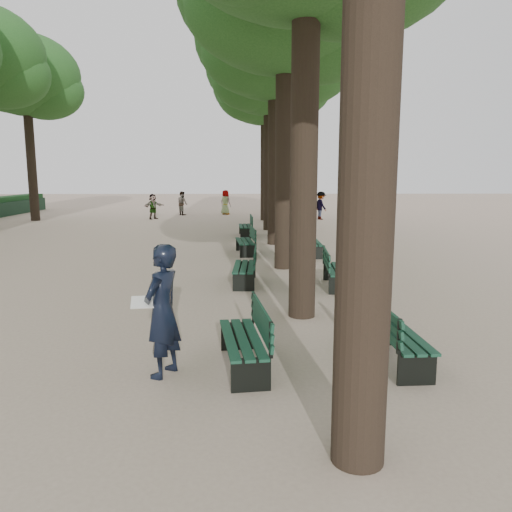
{
  "coord_description": "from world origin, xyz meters",
  "views": [
    {
      "loc": [
        0.42,
        -6.48,
        2.79
      ],
      "look_at": [
        0.6,
        3.0,
        1.2
      ],
      "focal_mm": 35.0,
      "sensor_mm": 36.0,
      "label": 1
    }
  ],
  "objects": [
    {
      "name": "ground",
      "position": [
        0.0,
        0.0,
        0.0
      ],
      "size": [
        120.0,
        120.0,
        0.0
      ],
      "primitive_type": "plane",
      "color": "tan",
      "rests_on": "ground"
    },
    {
      "name": "tree_central_3",
      "position": [
        1.5,
        13.0,
        7.65
      ],
      "size": [
        6.0,
        6.0,
        9.95
      ],
      "color": "#33261C",
      "rests_on": "ground"
    },
    {
      "name": "tree_central_4",
      "position": [
        1.5,
        18.0,
        7.65
      ],
      "size": [
        6.0,
        6.0,
        9.95
      ],
      "color": "#33261C",
      "rests_on": "ground"
    },
    {
      "name": "tree_central_5",
      "position": [
        1.5,
        23.0,
        7.65
      ],
      "size": [
        6.0,
        6.0,
        9.95
      ],
      "color": "#33261C",
      "rests_on": "ground"
    },
    {
      "name": "tree_far_5",
      "position": [
        -12.0,
        23.0,
        8.14
      ],
      "size": [
        6.0,
        6.0,
        10.45
      ],
      "color": "#33261C",
      "rests_on": "ground"
    },
    {
      "name": "bench_left_0",
      "position": [
        0.37,
        0.35,
        0.27
      ],
      "size": [
        0.8,
        1.86,
        0.92
      ],
      "color": "black",
      "rests_on": "ground"
    },
    {
      "name": "bench_left_1",
      "position": [
        0.37,
        5.86,
        0.27
      ],
      "size": [
        0.63,
        1.82,
        0.92
      ],
      "color": "black",
      "rests_on": "ground"
    },
    {
      "name": "bench_left_2",
      "position": [
        0.37,
        10.58,
        0.27
      ],
      "size": [
        0.75,
        1.85,
        0.92
      ],
      "color": "black",
      "rests_on": "ground"
    },
    {
      "name": "bench_left_3",
      "position": [
        0.37,
        15.5,
        0.27
      ],
      "size": [
        0.65,
        1.82,
        0.92
      ],
      "color": "black",
      "rests_on": "ground"
    },
    {
      "name": "bench_right_0",
      "position": [
        2.63,
        0.51,
        0.27
      ],
      "size": [
        0.66,
        1.83,
        0.92
      ],
      "color": "black",
      "rests_on": "ground"
    },
    {
      "name": "bench_right_1",
      "position": [
        2.63,
        5.49,
        0.27
      ],
      "size": [
        0.7,
        1.84,
        0.92
      ],
      "color": "black",
      "rests_on": "ground"
    },
    {
      "name": "bench_right_2",
      "position": [
        2.63,
        10.25,
        0.27
      ],
      "size": [
        0.58,
        1.8,
        0.92
      ],
      "color": "black",
      "rests_on": "ground"
    },
    {
      "name": "bench_right_3",
      "position": [
        2.63,
        15.98,
        0.27
      ],
      "size": [
        0.72,
        1.84,
        0.92
      ],
      "color": "black",
      "rests_on": "ground"
    },
    {
      "name": "man_with_map",
      "position": [
        -0.74,
        0.13,
        0.92
      ],
      "size": [
        0.75,
        0.83,
        1.85
      ],
      "color": "black",
      "rests_on": "ground"
    },
    {
      "name": "pedestrian_e",
      "position": [
        -5.24,
        23.79,
        0.76
      ],
      "size": [
        1.16,
        1.27,
        1.52
      ],
      "primitive_type": "imported",
      "rotation": [
        0.0,
        0.0,
        0.85
      ],
      "color": "#262628",
      "rests_on": "ground"
    },
    {
      "name": "pedestrian_d",
      "position": [
        -1.0,
        27.06,
        0.82
      ],
      "size": [
        0.83,
        0.74,
        1.63
      ],
      "primitive_type": "imported",
      "rotation": [
        0.0,
        0.0,
        2.5
      ],
      "color": "#262628",
      "rests_on": "ground"
    },
    {
      "name": "pedestrian_a",
      "position": [
        -3.83,
        26.65,
        0.78
      ],
      "size": [
        0.71,
        0.8,
        1.57
      ],
      "primitive_type": "imported",
      "rotation": [
        0.0,
        0.0,
        2.22
      ],
      "color": "#262628",
      "rests_on": "ground"
    },
    {
      "name": "pedestrian_b",
      "position": [
        4.87,
        23.37,
        0.83
      ],
      "size": [
        0.69,
        1.13,
        1.67
      ],
      "primitive_type": "imported",
      "rotation": [
        0.0,
        0.0,
        1.93
      ],
      "color": "#262628",
      "rests_on": "ground"
    },
    {
      "name": "pedestrian_c",
      "position": [
        3.44,
        20.03,
        0.96
      ],
      "size": [
        1.18,
        0.8,
        1.91
      ],
      "primitive_type": "imported",
      "rotation": [
        0.0,
        0.0,
        5.87
      ],
      "color": "#262628",
      "rests_on": "ground"
    }
  ]
}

